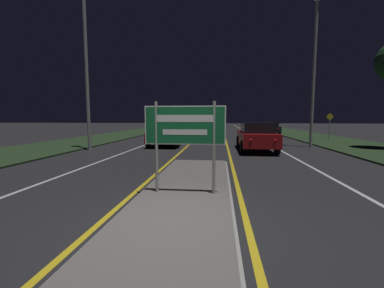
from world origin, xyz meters
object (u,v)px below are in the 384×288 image
(car_receding_0, at_px, (256,136))
(car_approaching_1, at_px, (189,128))
(highway_sign, at_px, (185,130))
(car_approaching_0, at_px, (167,134))
(warning_sign, at_px, (330,123))
(car_receding_1, at_px, (269,128))
(streetlight_left_near, at_px, (84,19))
(streetlight_right_near, at_px, (315,49))

(car_receding_0, relative_size, car_approaching_1, 1.07)
(highway_sign, distance_m, car_approaching_0, 11.07)
(warning_sign, bearing_deg, car_receding_0, -131.79)
(car_receding_1, xyz_separation_m, car_approaching_0, (-8.56, -11.40, -0.01))
(highway_sign, bearing_deg, car_receding_1, 75.01)
(car_approaching_1, bearing_deg, car_receding_1, 2.54)
(streetlight_left_near, relative_size, car_receding_0, 2.20)
(streetlight_right_near, distance_m, car_approaching_0, 10.43)
(highway_sign, relative_size, car_approaching_0, 0.52)
(streetlight_right_near, bearing_deg, highway_sign, -120.78)
(car_receding_1, distance_m, car_approaching_0, 14.25)
(streetlight_right_near, distance_m, warning_sign, 8.17)
(highway_sign, bearing_deg, car_approaching_1, 96.67)
(streetlight_right_near, bearing_deg, car_approaching_1, 129.17)
(streetlight_left_near, bearing_deg, car_approaching_1, 74.13)
(streetlight_right_near, height_order, car_receding_1, streetlight_right_near)
(car_receding_1, height_order, car_approaching_0, car_approaching_0)
(car_receding_0, relative_size, warning_sign, 2.22)
(highway_sign, relative_size, car_approaching_1, 0.48)
(highway_sign, distance_m, streetlight_right_near, 13.26)
(highway_sign, relative_size, car_receding_1, 0.48)
(streetlight_right_near, relative_size, car_approaching_0, 2.25)
(car_approaching_0, relative_size, warning_sign, 1.92)
(car_receding_0, bearing_deg, car_receding_1, 76.90)
(streetlight_left_near, distance_m, car_approaching_1, 15.79)
(car_approaching_1, xyz_separation_m, warning_sign, (12.37, -5.14, 0.66))
(car_receding_0, bearing_deg, streetlight_right_near, 29.25)
(car_approaching_1, bearing_deg, car_approaching_0, -90.51)
(highway_sign, height_order, streetlight_right_near, streetlight_right_near)
(car_receding_0, bearing_deg, car_approaching_1, 112.37)
(highway_sign, height_order, car_approaching_1, highway_sign)
(streetlight_left_near, bearing_deg, warning_sign, 28.19)
(car_receding_1, bearing_deg, car_approaching_0, -126.90)
(car_approaching_0, bearing_deg, car_approaching_1, 89.49)
(streetlight_left_near, relative_size, car_approaching_1, 2.35)
(highway_sign, distance_m, car_receding_1, 22.91)
(car_approaching_0, distance_m, warning_sign, 13.80)
(highway_sign, xyz_separation_m, streetlight_left_near, (-6.49, 7.85, 5.53))
(warning_sign, bearing_deg, car_approaching_1, 157.43)
(car_receding_0, bearing_deg, streetlight_left_near, -174.54)
(warning_sign, bearing_deg, streetlight_left_near, -151.81)
(streetlight_right_near, distance_m, car_receding_1, 12.49)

